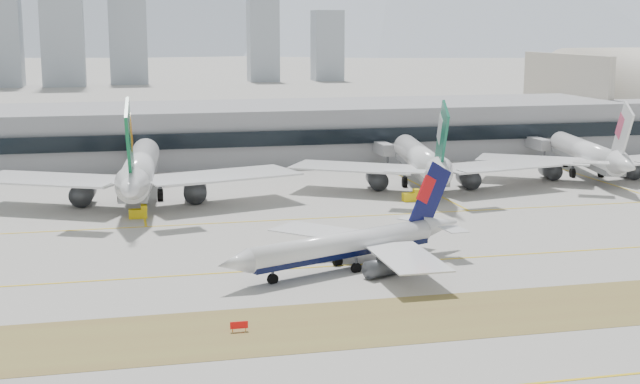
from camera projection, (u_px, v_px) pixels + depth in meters
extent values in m
plane|color=#A9A59E|center=(351.00, 257.00, 144.82)|extent=(3000.00, 3000.00, 0.00)
cube|color=brown|center=(417.00, 318.00, 114.18)|extent=(360.00, 18.00, 0.06)
cube|color=yellow|center=(360.00, 264.00, 140.02)|extent=(360.00, 0.45, 0.04)
cube|color=yellow|center=(311.00, 218.00, 173.53)|extent=(360.00, 0.45, 0.04)
cylinder|color=white|center=(342.00, 244.00, 136.30)|extent=(32.16, 16.06, 3.64)
cube|color=black|center=(342.00, 251.00, 136.49)|extent=(31.34, 15.30, 1.64)
cone|color=white|center=(233.00, 264.00, 125.32)|extent=(6.09, 5.30, 3.64)
cone|color=white|center=(440.00, 225.00, 147.86)|extent=(8.23, 6.19, 3.64)
cube|color=white|center=(326.00, 232.00, 146.93)|extent=(18.43, 18.57, 0.22)
cube|color=white|center=(415.00, 219.00, 150.80)|extent=(5.77, 5.98, 0.15)
cylinder|color=#3F4247|center=(329.00, 250.00, 143.53)|extent=(6.17, 4.64, 2.73)
cube|color=#3F4247|center=(329.00, 243.00, 143.33)|extent=(2.24, 1.13, 1.27)
cube|color=white|center=(407.00, 257.00, 130.79)|extent=(8.36, 18.00, 0.22)
cube|color=white|center=(454.00, 229.00, 143.24)|extent=(3.62, 5.33, 0.15)
cylinder|color=#3F4247|center=(382.00, 268.00, 132.77)|extent=(6.17, 4.64, 2.73)
cube|color=#3F4247|center=(382.00, 261.00, 132.57)|extent=(2.24, 1.13, 1.27)
cube|color=#0B0E45|center=(430.00, 196.00, 145.61)|extent=(8.43, 3.73, 11.40)
cube|color=red|center=(426.00, 189.00, 144.86)|extent=(3.91, 1.92, 4.89)
cylinder|color=#3F4247|center=(273.00, 276.00, 129.59)|extent=(0.44, 0.44, 2.18)
cylinder|color=black|center=(273.00, 279.00, 129.68)|extent=(1.76, 1.21, 1.64)
cylinder|color=#3F4247|center=(356.00, 265.00, 135.47)|extent=(0.44, 0.44, 2.18)
cylinder|color=black|center=(356.00, 268.00, 135.56)|extent=(1.76, 1.21, 1.64)
cylinder|color=#3F4247|center=(338.00, 259.00, 139.25)|extent=(0.44, 0.44, 2.18)
cylinder|color=black|center=(338.00, 262.00, 139.34)|extent=(1.76, 1.21, 1.64)
cylinder|color=white|center=(140.00, 167.00, 191.14)|extent=(10.95, 49.41, 6.48)
cube|color=slate|center=(140.00, 175.00, 191.46)|extent=(9.89, 48.34, 2.92)
cone|color=white|center=(147.00, 150.00, 218.65)|extent=(7.14, 8.05, 6.48)
cone|color=white|center=(130.00, 188.00, 161.82)|extent=(7.46, 11.44, 6.48)
cube|color=white|center=(223.00, 175.00, 186.68)|extent=(33.91, 22.62, 0.39)
cube|color=white|center=(177.00, 182.00, 164.86)|extent=(9.91, 6.65, 0.26)
cylinder|color=#3F4247|center=(195.00, 190.00, 189.69)|extent=(5.59, 8.58, 4.86)
cube|color=#3F4247|center=(195.00, 181.00, 189.34)|extent=(0.80, 3.43, 2.27)
cube|color=white|center=(51.00, 179.00, 181.94)|extent=(34.20, 26.94, 0.39)
cube|color=white|center=(84.00, 185.00, 162.58)|extent=(10.22, 7.96, 0.26)
cylinder|color=#3F4247|center=(83.00, 193.00, 186.53)|extent=(5.59, 8.58, 4.86)
cube|color=#3F4247|center=(82.00, 184.00, 186.18)|extent=(0.80, 3.43, 2.27)
cube|color=#0D5D33|center=(130.00, 144.00, 163.72)|extent=(1.82, 13.55, 17.39)
cube|color=orange|center=(130.00, 133.00, 164.71)|extent=(1.27, 6.15, 7.44)
cylinder|color=#3F4247|center=(145.00, 177.00, 210.22)|extent=(0.78, 0.78, 3.89)
cylinder|color=black|center=(145.00, 180.00, 210.37)|extent=(1.40, 3.01, 2.92)
cylinder|color=#3F4247|center=(120.00, 193.00, 190.19)|extent=(0.78, 0.78, 3.89)
cylinder|color=black|center=(120.00, 196.00, 190.34)|extent=(1.40, 3.01, 2.92)
cylinder|color=#3F4247|center=(160.00, 192.00, 191.33)|extent=(0.78, 0.78, 3.89)
cylinder|color=black|center=(160.00, 195.00, 191.48)|extent=(1.40, 3.01, 2.92)
cylinder|color=white|center=(420.00, 158.00, 208.22)|extent=(13.20, 45.13, 5.92)
cube|color=slate|center=(420.00, 165.00, 208.52)|extent=(12.18, 44.10, 2.66)
cone|color=white|center=(403.00, 144.00, 233.54)|extent=(6.97, 7.72, 5.92)
cone|color=white|center=(444.00, 174.00, 181.25)|extent=(7.48, 10.79, 5.92)
cube|color=white|center=(495.00, 166.00, 202.95)|extent=(30.57, 18.88, 0.36)
cube|color=white|center=(479.00, 170.00, 183.49)|extent=(8.84, 5.53, 0.24)
cylinder|color=#3F4247|center=(468.00, 178.00, 206.11)|extent=(5.61, 8.09, 4.44)
cube|color=#3F4247|center=(469.00, 170.00, 205.79)|extent=(0.95, 3.14, 2.07)
cube|color=white|center=(355.00, 167.00, 200.92)|extent=(31.04, 25.95, 0.36)
cube|color=white|center=(405.00, 171.00, 182.51)|extent=(9.36, 7.68, 0.24)
cylinder|color=#3F4247|center=(377.00, 179.00, 204.76)|extent=(5.61, 8.09, 4.44)
cube|color=#3F4247|center=(377.00, 171.00, 204.43)|extent=(0.95, 3.14, 2.07)
cube|color=#166047|center=(442.00, 138.00, 183.02)|extent=(2.56, 12.30, 15.88)
cube|color=#B7BEC2|center=(441.00, 129.00, 183.92)|extent=(1.56, 5.61, 6.80)
cylinder|color=#3F4247|center=(408.00, 167.00, 225.78)|extent=(0.71, 0.71, 3.55)
cylinder|color=black|center=(408.00, 170.00, 225.91)|extent=(1.46, 2.80, 2.66)
cylinder|color=#3F4247|center=(405.00, 179.00, 207.62)|extent=(0.71, 0.71, 3.55)
cylinder|color=black|center=(405.00, 182.00, 207.76)|extent=(1.46, 2.80, 2.66)
cylinder|color=#3F4247|center=(437.00, 179.00, 208.11)|extent=(0.71, 0.71, 3.55)
cylinder|color=black|center=(437.00, 182.00, 208.25)|extent=(1.46, 2.80, 2.66)
cylinder|color=white|center=(586.00, 152.00, 221.58)|extent=(13.11, 42.06, 5.52)
cube|color=slate|center=(586.00, 158.00, 221.86)|extent=(12.15, 41.09, 2.49)
cone|color=white|center=(557.00, 140.00, 245.22)|extent=(6.60, 7.29, 5.52)
cone|color=white|center=(626.00, 165.00, 196.39)|extent=(7.14, 10.14, 5.52)
cylinder|color=#3F4247|center=(630.00, 169.00, 219.42)|extent=(5.35, 7.60, 4.14)
cube|color=#3F4247|center=(630.00, 163.00, 219.12)|extent=(0.94, 2.93, 1.93)
cube|color=white|center=(534.00, 160.00, 215.05)|extent=(28.88, 24.52, 0.33)
cube|color=white|center=(591.00, 162.00, 197.71)|extent=(8.73, 7.27, 0.22)
cylinder|color=#3F4247|center=(550.00, 170.00, 218.54)|extent=(5.35, 7.60, 4.14)
cube|color=#3F4247|center=(550.00, 163.00, 218.24)|extent=(0.94, 2.93, 1.93)
cube|color=white|center=(622.00, 134.00, 198.04)|extent=(2.61, 11.44, 14.81)
cube|color=#DE4E74|center=(621.00, 126.00, 198.89)|extent=(1.56, 5.23, 6.34)
cylinder|color=#3F4247|center=(565.00, 160.00, 237.98)|extent=(0.66, 0.66, 3.31)
cylinder|color=black|center=(565.00, 163.00, 238.10)|extent=(1.41, 2.62, 2.49)
cylinder|color=#3F4247|center=(573.00, 171.00, 221.09)|extent=(0.66, 0.66, 3.31)
cylinder|color=black|center=(572.00, 173.00, 221.22)|extent=(1.41, 2.62, 2.49)
cylinder|color=#3F4247|center=(601.00, 170.00, 221.41)|extent=(0.66, 0.66, 3.31)
cylinder|color=black|center=(601.00, 173.00, 221.54)|extent=(1.41, 2.62, 2.49)
cube|color=gray|center=(246.00, 131.00, 253.53)|extent=(280.00, 42.00, 15.00)
cube|color=black|center=(258.00, 139.00, 232.87)|extent=(280.00, 1.20, 4.00)
cube|color=beige|center=(564.00, 96.00, 296.13)|extent=(2.00, 57.00, 27.90)
cube|color=red|center=(239.00, 325.00, 108.88)|extent=(2.20, 0.15, 0.90)
cylinder|color=orange|center=(233.00, 331.00, 108.82)|extent=(0.10, 0.10, 0.50)
cylinder|color=orange|center=(246.00, 330.00, 109.18)|extent=(0.10, 0.10, 0.50)
cube|color=yellow|center=(138.00, 214.00, 173.88)|extent=(3.50, 2.00, 1.80)
cube|color=yellow|center=(144.00, 207.00, 173.93)|extent=(1.20, 1.80, 1.00)
cylinder|color=black|center=(132.00, 217.00, 172.95)|extent=(0.70, 0.30, 0.70)
cylinder|color=black|center=(132.00, 216.00, 174.48)|extent=(0.70, 0.30, 0.70)
cylinder|color=black|center=(144.00, 217.00, 173.48)|extent=(0.70, 0.30, 0.70)
cylinder|color=black|center=(144.00, 215.00, 175.02)|extent=(0.70, 0.30, 0.70)
cube|color=yellow|center=(411.00, 197.00, 190.76)|extent=(3.50, 2.00, 1.80)
cube|color=yellow|center=(416.00, 191.00, 190.81)|extent=(1.20, 1.80, 1.00)
cylinder|color=black|center=(407.00, 200.00, 189.83)|extent=(0.70, 0.30, 0.70)
cylinder|color=black|center=(404.00, 199.00, 191.36)|extent=(0.70, 0.30, 0.70)
cylinder|color=black|center=(417.00, 200.00, 190.37)|extent=(0.70, 0.30, 0.70)
cylinder|color=black|center=(415.00, 199.00, 191.90)|extent=(0.70, 0.30, 0.70)
cube|color=#97A1AC|center=(127.00, 30.00, 577.94)|extent=(24.00, 21.60, 70.00)
cube|color=#97A1AC|center=(263.00, 41.00, 604.28)|extent=(20.00, 18.00, 55.00)
cube|color=#97A1AC|center=(327.00, 46.00, 615.00)|extent=(20.00, 18.00, 48.00)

